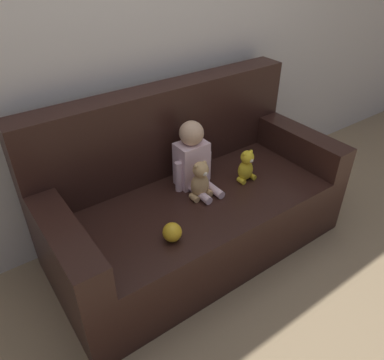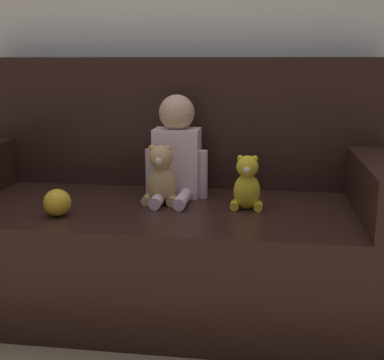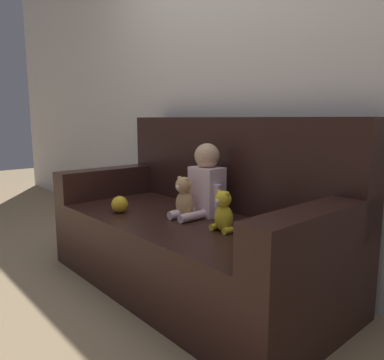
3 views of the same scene
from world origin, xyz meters
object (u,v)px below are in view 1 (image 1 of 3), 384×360
(person_baby, at_px, (193,158))
(plush_toy_side, at_px, (246,167))
(toy_ball, at_px, (172,232))
(couch, at_px, (190,199))
(teddy_bear_brown, at_px, (200,181))

(person_baby, bearing_deg, plush_toy_side, -27.89)
(plush_toy_side, height_order, toy_ball, plush_toy_side)
(toy_ball, bearing_deg, couch, 43.49)
(toy_ball, bearing_deg, plush_toy_side, 15.79)
(teddy_bear_brown, distance_m, toy_ball, 0.40)
(teddy_bear_brown, bearing_deg, toy_ball, -146.95)
(plush_toy_side, xyz_separation_m, toy_ball, (-0.67, -0.19, -0.05))
(couch, height_order, toy_ball, couch)
(teddy_bear_brown, bearing_deg, couch, 87.39)
(couch, bearing_deg, teddy_bear_brown, -92.61)
(person_baby, relative_size, toy_ball, 4.18)
(person_baby, xyz_separation_m, toy_ball, (-0.37, -0.34, -0.13))
(couch, height_order, plush_toy_side, couch)
(couch, relative_size, teddy_bear_brown, 7.66)
(couch, xyz_separation_m, plush_toy_side, (0.33, -0.13, 0.18))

